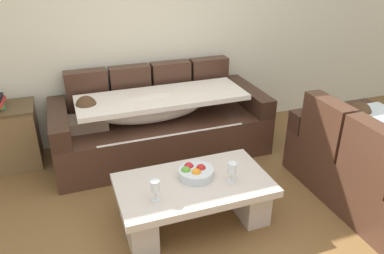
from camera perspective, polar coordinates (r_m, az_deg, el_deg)
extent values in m
cube|color=beige|center=(4.17, -8.08, 16.20)|extent=(9.00, 0.10, 2.70)
cube|color=#462A1E|center=(4.03, -4.63, -1.12)|extent=(2.20, 0.92, 0.42)
cube|color=#462A1E|center=(4.11, -15.66, 5.17)|extent=(0.43, 0.16, 0.46)
cube|color=#462A1E|center=(4.16, -9.34, 6.06)|extent=(0.43, 0.16, 0.46)
cube|color=#462A1E|center=(4.26, -3.23, 6.85)|extent=(0.43, 0.16, 0.46)
cube|color=#462A1E|center=(4.40, 2.56, 7.53)|extent=(0.43, 0.16, 0.46)
cube|color=#382218|center=(3.80, -19.64, 0.73)|extent=(0.18, 0.92, 0.20)
cube|color=#382218|center=(4.25, 8.48, 4.73)|extent=(0.18, 0.92, 0.20)
cube|color=gray|center=(3.81, -15.52, 0.66)|extent=(0.36, 0.28, 0.11)
sphere|color=#936B4C|center=(3.71, -15.74, 2.65)|extent=(0.21, 0.21, 0.21)
sphere|color=#4C331E|center=(3.70, -15.80, 3.07)|extent=(0.20, 0.20, 0.20)
ellipsoid|color=silver|center=(3.82, -6.36, 2.95)|extent=(1.10, 0.44, 0.28)
cube|color=silver|center=(3.79, -4.58, 4.48)|extent=(1.69, 0.60, 0.05)
cube|color=silver|center=(3.65, -2.77, -3.80)|extent=(1.44, 0.04, 0.38)
cube|color=#462A1E|center=(3.08, 25.73, -3.74)|extent=(0.16, 0.50, 0.46)
cube|color=#462A1E|center=(3.42, 19.76, 0.29)|extent=(0.16, 0.50, 0.46)
cube|color=#382218|center=(3.95, 20.68, 1.51)|extent=(0.92, 0.18, 0.20)
cube|color=#2D6660|center=(3.79, 23.21, -0.70)|extent=(0.28, 0.36, 0.11)
sphere|color=#936B4C|center=(3.75, 24.09, 1.57)|extent=(0.21, 0.21, 0.21)
sphere|color=#4C331E|center=(3.74, 24.17, 1.99)|extent=(0.20, 0.20, 0.20)
cube|color=beige|center=(2.97, 0.27, -8.82)|extent=(1.20, 0.68, 0.06)
cube|color=beige|center=(2.99, -8.28, -13.44)|extent=(0.20, 0.54, 0.32)
cube|color=beige|center=(3.24, 8.05, -9.91)|extent=(0.20, 0.54, 0.32)
cylinder|color=silver|center=(2.99, 0.62, -7.02)|extent=(0.28, 0.28, 0.07)
sphere|color=#5FA634|center=(2.97, -0.93, -6.75)|extent=(0.08, 0.08, 0.08)
sphere|color=red|center=(3.00, 1.37, -6.40)|extent=(0.08, 0.08, 0.08)
sphere|color=red|center=(3.02, -0.48, -6.12)|extent=(0.08, 0.08, 0.08)
sphere|color=orange|center=(2.94, 0.68, -7.08)|extent=(0.08, 0.08, 0.08)
cylinder|color=silver|center=(2.78, -5.54, -10.95)|extent=(0.06, 0.06, 0.01)
cylinder|color=silver|center=(2.75, -5.57, -10.28)|extent=(0.01, 0.01, 0.07)
cylinder|color=silver|center=(2.70, -5.65, -8.91)|extent=(0.07, 0.07, 0.08)
cylinder|color=silver|center=(2.97, 6.04, -8.16)|extent=(0.06, 0.06, 0.01)
cylinder|color=silver|center=(2.95, 6.07, -7.51)|extent=(0.01, 0.01, 0.07)
cylinder|color=silver|center=(2.91, 6.15, -6.19)|extent=(0.07, 0.07, 0.08)
cube|color=brown|center=(4.16, -27.10, -1.68)|extent=(0.70, 0.42, 0.62)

